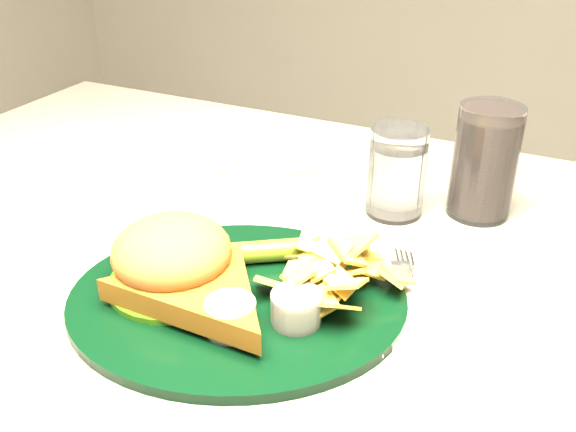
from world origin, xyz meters
name	(u,v)px	position (x,y,z in m)	size (l,w,h in m)	color
dinner_plate	(237,272)	(0.02, -0.10, 0.79)	(0.32, 0.27, 0.07)	black
water_glass	(397,172)	(0.10, 0.14, 0.80)	(0.07, 0.07, 0.11)	white
cola_glass	(485,162)	(0.19, 0.19, 0.82)	(0.07, 0.07, 0.13)	black
fork_napkin	(375,307)	(0.14, -0.05, 0.76)	(0.12, 0.16, 0.01)	white
wrapped_straw	(285,170)	(-0.07, 0.19, 0.75)	(0.19, 0.06, 0.01)	silver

